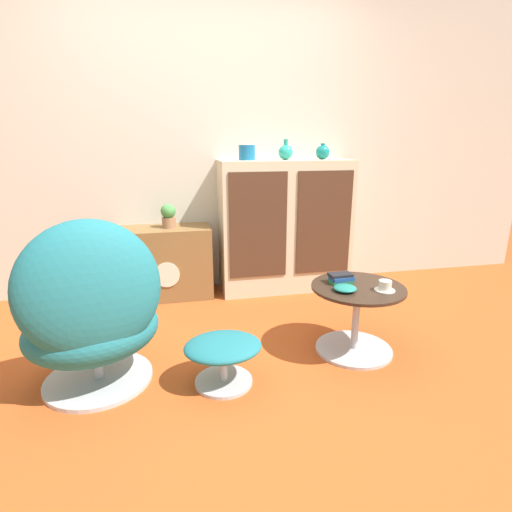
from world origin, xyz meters
TOP-DOWN VIEW (x-y plane):
  - ground_plane at (0.00, 0.00)m, footprint 12.00×12.00m
  - wall_back at (0.00, 1.53)m, footprint 6.40×0.06m
  - sideboard at (0.64, 1.30)m, footprint 1.13×0.40m
  - tv_console at (-0.39, 1.31)m, footprint 0.75×0.37m
  - egg_chair at (-0.76, 0.04)m, footprint 0.85×0.81m
  - ottoman at (-0.10, -0.07)m, footprint 0.42×0.36m
  - coffee_table at (0.76, 0.11)m, footprint 0.57×0.57m
  - vase_leftmost at (0.30, 1.30)m, footprint 0.13×0.13m
  - vase_inner_left at (0.63, 1.30)m, footprint 0.12×0.12m
  - vase_inner_right at (0.96, 1.30)m, footprint 0.12×0.12m
  - potted_plant at (-0.35, 1.32)m, footprint 0.12×0.12m
  - teacup at (0.88, 0.01)m, footprint 0.12×0.12m
  - book_stack at (0.68, 0.19)m, footprint 0.15×0.10m
  - bowl at (0.64, 0.05)m, footprint 0.13×0.13m

SIDE VIEW (x-z plane):
  - ground_plane at x=0.00m, z-range 0.00..0.00m
  - ottoman at x=-0.10m, z-range 0.06..0.33m
  - coffee_table at x=0.76m, z-range 0.02..0.46m
  - tv_console at x=-0.39m, z-range 0.00..0.60m
  - egg_chair at x=-0.76m, z-range -0.04..0.92m
  - bowl at x=0.64m, z-range 0.44..0.47m
  - teacup at x=0.88m, z-range 0.43..0.49m
  - book_stack at x=0.68m, z-range 0.44..0.50m
  - sideboard at x=0.64m, z-range 0.00..1.14m
  - potted_plant at x=-0.35m, z-range 0.60..0.80m
  - vase_inner_right at x=0.96m, z-range 1.13..1.26m
  - vase_leftmost at x=0.30m, z-range 1.14..1.26m
  - vase_inner_left at x=0.63m, z-range 1.12..1.28m
  - wall_back at x=0.00m, z-range 0.00..2.60m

